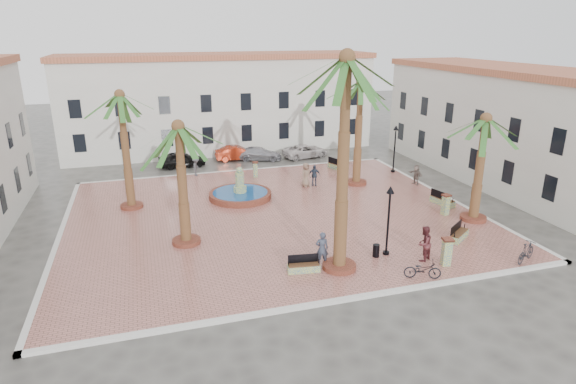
% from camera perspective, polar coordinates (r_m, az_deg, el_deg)
% --- Properties ---
extents(ground, '(120.00, 120.00, 0.00)m').
position_cam_1_polar(ground, '(31.71, -1.73, -2.91)').
color(ground, '#56544F').
rests_on(ground, ground).
extents(plaza, '(26.00, 22.00, 0.15)m').
position_cam_1_polar(plaza, '(31.68, -1.73, -2.78)').
color(plaza, '#B76D62').
rests_on(plaza, ground).
extents(kerb_n, '(26.30, 0.30, 0.16)m').
position_cam_1_polar(kerb_n, '(41.84, -5.73, 2.51)').
color(kerb_n, silver).
rests_on(kerb_n, ground).
extents(kerb_s, '(26.30, 0.30, 0.16)m').
position_cam_1_polar(kerb_s, '(22.33, 5.96, -12.68)').
color(kerb_s, silver).
rests_on(kerb_s, ground).
extents(kerb_e, '(0.30, 22.30, 0.16)m').
position_cam_1_polar(kerb_e, '(37.06, 18.04, -0.49)').
color(kerb_e, silver).
rests_on(kerb_e, ground).
extents(kerb_w, '(0.30, 22.30, 0.16)m').
position_cam_1_polar(kerb_w, '(31.18, -25.53, -5.06)').
color(kerb_w, silver).
rests_on(kerb_w, ground).
extents(building_north, '(30.40, 7.40, 9.50)m').
position_cam_1_polar(building_north, '(49.55, -8.03, 10.50)').
color(building_north, silver).
rests_on(building_north, ground).
extents(building_east, '(7.40, 26.40, 9.00)m').
position_cam_1_polar(building_east, '(41.79, 25.08, 7.09)').
color(building_east, silver).
rests_on(building_east, ground).
extents(fountain, '(4.48, 4.48, 2.31)m').
position_cam_1_polar(fountain, '(34.79, -5.68, -0.20)').
color(fountain, brown).
rests_on(fountain, plaza).
extents(palm_nw, '(4.88, 4.88, 7.97)m').
position_cam_1_polar(palm_nw, '(32.91, -19.19, 9.43)').
color(palm_nw, brown).
rests_on(palm_nw, plaza).
extents(palm_sw, '(5.20, 5.20, 7.07)m').
position_cam_1_polar(palm_sw, '(26.27, -12.78, 5.84)').
color(palm_sw, brown).
rests_on(palm_sw, plaza).
extents(palm_s, '(5.58, 5.58, 10.76)m').
position_cam_1_polar(palm_s, '(22.20, 6.92, 12.95)').
color(palm_s, brown).
rests_on(palm_s, plaza).
extents(palm_e, '(5.28, 5.28, 6.85)m').
position_cam_1_polar(palm_e, '(31.46, 22.25, 6.57)').
color(palm_e, brown).
rests_on(palm_e, plaza).
extents(palm_ne, '(5.26, 5.26, 8.21)m').
position_cam_1_polar(palm_ne, '(36.77, 8.57, 11.38)').
color(palm_ne, brown).
rests_on(palm_ne, plaza).
extents(bench_s, '(1.69, 0.72, 0.86)m').
position_cam_1_polar(bench_s, '(24.37, 1.86, -8.88)').
color(bench_s, '#90A972').
rests_on(bench_s, plaza).
extents(bench_se, '(1.76, 1.46, 0.93)m').
position_cam_1_polar(bench_se, '(29.60, 19.59, -4.81)').
color(bench_se, '#90A972').
rests_on(bench_se, plaza).
extents(bench_e, '(0.95, 1.95, 0.99)m').
position_cam_1_polar(bench_e, '(34.96, 17.81, -0.99)').
color(bench_e, '#90A972').
rests_on(bench_e, plaza).
extents(bench_ne, '(1.20, 1.97, 0.99)m').
position_cam_1_polar(bench_ne, '(42.03, 5.83, 3.08)').
color(bench_ne, '#90A972').
rests_on(bench_ne, plaza).
extents(lamppost_s, '(0.42, 0.42, 3.87)m').
position_cam_1_polar(lamppost_s, '(25.74, 11.90, -1.95)').
color(lamppost_s, black).
rests_on(lamppost_s, plaza).
extents(lamppost_e, '(0.44, 0.44, 4.01)m').
position_cam_1_polar(lamppost_e, '(41.38, 12.58, 5.96)').
color(lamppost_e, black).
rests_on(lamppost_e, plaza).
extents(bollard_se, '(0.63, 0.63, 1.48)m').
position_cam_1_polar(bollard_se, '(26.06, 18.29, -6.69)').
color(bollard_se, '#90A972').
rests_on(bollard_se, plaza).
extents(bollard_n, '(0.55, 0.55, 1.28)m').
position_cam_1_polar(bollard_n, '(39.58, -3.89, 2.73)').
color(bollard_n, '#90A972').
rests_on(bollard_n, plaza).
extents(bollard_e, '(0.58, 0.58, 1.39)m').
position_cam_1_polar(bollard_e, '(32.99, 18.18, -1.39)').
color(bollard_e, '#90A972').
rests_on(bollard_e, plaza).
extents(litter_bin, '(0.36, 0.36, 0.70)m').
position_cam_1_polar(litter_bin, '(26.23, 10.39, -6.84)').
color(litter_bin, black).
rests_on(litter_bin, plaza).
extents(cyclist_a, '(0.73, 0.54, 1.84)m').
position_cam_1_polar(cyclist_a, '(24.74, 4.05, -6.73)').
color(cyclist_a, '#384054').
rests_on(cyclist_a, plaza).
extents(bicycle_a, '(1.89, 1.26, 0.94)m').
position_cam_1_polar(bicycle_a, '(24.52, 15.66, -8.85)').
color(bicycle_a, black).
rests_on(bicycle_a, plaza).
extents(cyclist_b, '(1.16, 1.07, 1.91)m').
position_cam_1_polar(cyclist_b, '(26.15, 15.83, -5.89)').
color(cyclist_b, '#572429').
rests_on(cyclist_b, plaza).
extents(bicycle_b, '(1.87, 1.23, 1.09)m').
position_cam_1_polar(bicycle_b, '(28.09, 26.39, -6.38)').
color(bicycle_b, black).
rests_on(bicycle_b, plaza).
extents(pedestrian_fountain_a, '(1.10, 1.01, 1.88)m').
position_cam_1_polar(pedestrian_fountain_a, '(37.01, 2.13, 2.07)').
color(pedestrian_fountain_a, '#806553').
rests_on(pedestrian_fountain_a, plaza).
extents(pedestrian_fountain_b, '(1.03, 0.63, 1.64)m').
position_cam_1_polar(pedestrian_fountain_b, '(37.32, 3.12, 2.00)').
color(pedestrian_fountain_b, '#2F3D50').
rests_on(pedestrian_fountain_b, plaza).
extents(pedestrian_north, '(0.91, 1.14, 1.55)m').
position_cam_1_polar(pedestrian_north, '(40.51, -10.84, 2.97)').
color(pedestrian_north, '#47474C').
rests_on(pedestrian_north, plaza).
extents(pedestrian_east, '(0.73, 1.53, 1.59)m').
position_cam_1_polar(pedestrian_east, '(38.86, 14.95, 2.02)').
color(pedestrian_east, '#6F6058').
rests_on(pedestrian_east, plaza).
extents(car_black, '(4.25, 1.97, 1.41)m').
position_cam_1_polar(car_black, '(43.97, -12.45, 3.81)').
color(car_black, black).
rests_on(car_black, ground).
extents(car_red, '(4.14, 1.59, 1.35)m').
position_cam_1_polar(car_red, '(45.54, -6.03, 4.61)').
color(car_red, '#A52911').
rests_on(car_red, ground).
extents(car_silver, '(4.52, 2.93, 1.22)m').
position_cam_1_polar(car_silver, '(45.42, -3.43, 4.56)').
color(car_silver, '#A1A0A8').
rests_on(car_silver, ground).
extents(car_white, '(4.76, 2.81, 1.24)m').
position_cam_1_polar(car_white, '(46.31, 2.10, 4.87)').
color(car_white, silver).
rests_on(car_white, ground).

